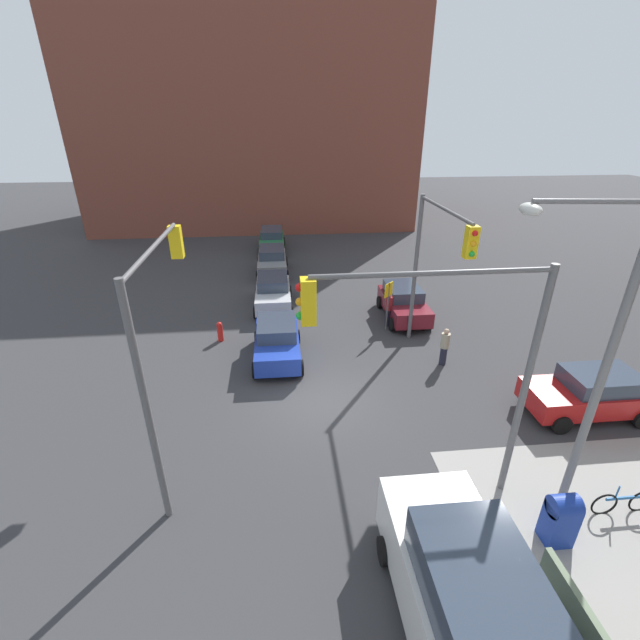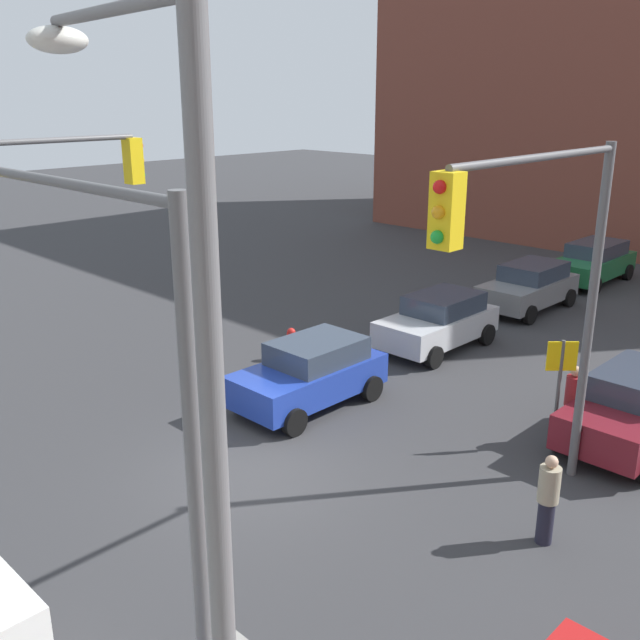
{
  "view_description": "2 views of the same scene",
  "coord_description": "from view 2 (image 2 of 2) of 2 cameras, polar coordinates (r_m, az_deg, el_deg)",
  "views": [
    {
      "loc": [
        12.69,
        -1.36,
        9.36
      ],
      "look_at": [
        -2.92,
        0.18,
        1.83
      ],
      "focal_mm": 24.0,
      "sensor_mm": 36.0,
      "label": 1
    },
    {
      "loc": [
        8.1,
        9.76,
        7.31
      ],
      "look_at": [
        -2.91,
        -1.01,
        2.37
      ],
      "focal_mm": 40.0,
      "sensor_mm": 36.0,
      "label": 2
    }
  ],
  "objects": [
    {
      "name": "ground_plane",
      "position": [
        14.64,
        -5.26,
        -12.27
      ],
      "size": [
        120.0,
        120.0,
        0.0
      ],
      "primitive_type": "plane",
      "color": "#333335"
    },
    {
      "name": "traffic_signal_nw_corner",
      "position": [
        12.14,
        17.6,
        4.11
      ],
      "size": [
        5.24,
        0.36,
        6.5
      ],
      "color": "#59595B",
      "rests_on": "ground"
    },
    {
      "name": "traffic_signal_se_corner",
      "position": [
        15.57,
        -23.78,
        6.34
      ],
      "size": [
        5.39,
        0.36,
        6.5
      ],
      "color": "#59595B",
      "rests_on": "ground"
    },
    {
      "name": "traffic_signal_ne_corner",
      "position": [
        8.67,
        -18.77,
        -1.14
      ],
      "size": [
        0.36,
        5.66,
        6.5
      ],
      "color": "#59595B",
      "rests_on": "ground"
    },
    {
      "name": "street_lamp_corner",
      "position": [
        5.84,
        -10.31,
        -9.07
      ],
      "size": [
        0.66,
        2.66,
        8.0
      ],
      "color": "slate",
      "rests_on": "ground"
    },
    {
      "name": "warning_sign_two_way",
      "position": [
        15.87,
        18.65,
        -4.15
      ],
      "size": [
        0.48,
        0.48,
        2.4
      ],
      "color": "#4C4C4C",
      "rests_on": "ground"
    },
    {
      "name": "fire_hydrant",
      "position": [
        20.32,
        -2.31,
        -1.86
      ],
      "size": [
        0.26,
        0.26,
        0.94
      ],
      "color": "red",
      "rests_on": "ground"
    },
    {
      "name": "hatchback_green",
      "position": [
        30.54,
        20.98,
        4.37
      ],
      "size": [
        4.46,
        2.02,
        1.62
      ],
      "color": "#1E6638",
      "rests_on": "ground"
    },
    {
      "name": "hatchback_silver",
      "position": [
        21.4,
        9.45,
        -0.07
      ],
      "size": [
        3.98,
        2.02,
        1.62
      ],
      "color": "#B7BABF",
      "rests_on": "ground"
    },
    {
      "name": "coupe_blue",
      "position": [
        17.27,
        -0.78,
        -4.23
      ],
      "size": [
        3.89,
        2.02,
        1.62
      ],
      "color": "#1E389E",
      "rests_on": "ground"
    },
    {
      "name": "sedan_gray",
      "position": [
        25.97,
        16.38,
        2.62
      ],
      "size": [
        4.15,
        2.02,
        1.62
      ],
      "color": "slate",
      "rests_on": "ground"
    },
    {
      "name": "sedan_maroon",
      "position": [
        16.86,
        23.82,
        -6.4
      ],
      "size": [
        4.01,
        2.02,
        1.62
      ],
      "color": "maroon",
      "rests_on": "ground"
    },
    {
      "name": "pedestrian_crossing",
      "position": [
        12.83,
        17.76,
        -13.43
      ],
      "size": [
        0.36,
        0.36,
        1.64
      ],
      "rotation": [
        0.0,
        0.0,
        0.58
      ],
      "color": "#9E937A",
      "rests_on": "ground"
    },
    {
      "name": "pedestrian_walking_north",
      "position": [
        16.42,
        19.55,
        -6.24
      ],
      "size": [
        0.36,
        0.36,
        1.75
      ],
      "rotation": [
        0.0,
        0.0,
        1.97
      ],
      "color": "maroon",
      "rests_on": "ground"
    }
  ]
}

